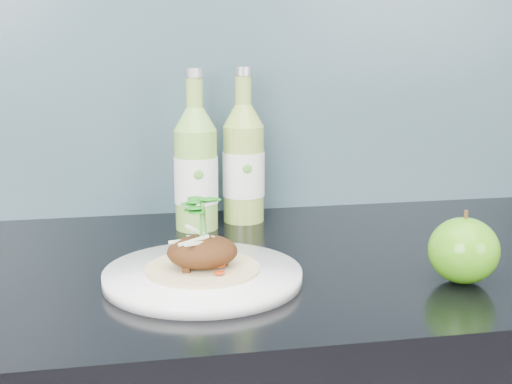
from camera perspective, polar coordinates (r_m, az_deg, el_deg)
subway_backsplash at (r=1.24m, az=-1.41°, el=14.54°), size 4.00×0.02×0.70m
dinner_plate at (r=0.90m, az=-4.28°, el=-6.72°), size 0.30×0.30×0.02m
pork_taco at (r=0.89m, az=-4.32°, el=-4.54°), size 0.14×0.14×0.10m
green_apple at (r=0.93m, az=16.28°, el=-4.51°), size 0.10×0.10×0.09m
cider_bottle_left at (r=1.13m, az=-4.83°, el=1.84°), size 0.09×0.09×0.25m
cider_bottle_right at (r=1.18m, az=-1.01°, el=2.29°), size 0.09×0.09×0.25m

